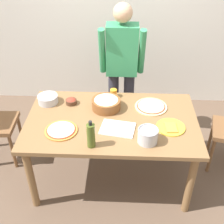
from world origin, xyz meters
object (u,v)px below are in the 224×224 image
object	(u,v)px
person_cook	(122,66)
olive_oil_bottle	(91,135)
steel_pot	(148,135)
cutting_board_white	(118,129)
plate_with_slice	(171,127)
dining_table	(112,127)
mixing_bowl_steel	(48,99)
pizza_raw_on_board	(151,106)
small_sauce_bowl	(71,101)
cup_orange	(113,93)
popcorn_bowl	(106,103)
pizza_cooked_on_tray	(61,130)

from	to	relation	value
person_cook	olive_oil_bottle	bearing A→B (deg)	-101.49
steel_pot	cutting_board_white	distance (m)	0.31
plate_with_slice	cutting_board_white	xyz separation A→B (m)	(-0.48, -0.04, -0.00)
steel_pot	cutting_board_white	xyz separation A→B (m)	(-0.26, 0.16, -0.06)
cutting_board_white	plate_with_slice	bearing A→B (deg)	4.42
plate_with_slice	dining_table	bearing A→B (deg)	169.06
olive_oil_bottle	plate_with_slice	bearing A→B (deg)	21.27
mixing_bowl_steel	person_cook	bearing A→B (deg)	34.26
person_cook	pizza_raw_on_board	xyz separation A→B (m)	(0.30, -0.54, -0.17)
small_sauce_bowl	cutting_board_white	distance (m)	0.62
plate_with_slice	cup_orange	size ratio (longest dim) A/B	3.06
olive_oil_bottle	steel_pot	distance (m)	0.48
person_cook	mixing_bowl_steel	size ratio (longest dim) A/B	8.10
mixing_bowl_steel	cutting_board_white	size ratio (longest dim) A/B	0.67
olive_oil_bottle	cup_orange	world-z (taller)	olive_oil_bottle
dining_table	cutting_board_white	world-z (taller)	cutting_board_white
person_cook	popcorn_bowl	size ratio (longest dim) A/B	5.79
popcorn_bowl	cup_orange	bearing A→B (deg)	74.36
dining_table	person_cook	size ratio (longest dim) A/B	0.99
pizza_cooked_on_tray	plate_with_slice	world-z (taller)	plate_with_slice
dining_table	small_sauce_bowl	world-z (taller)	small_sauce_bowl
dining_table	mixing_bowl_steel	bearing A→B (deg)	158.48
pizza_raw_on_board	popcorn_bowl	xyz separation A→B (m)	(-0.44, -0.04, 0.05)
plate_with_slice	small_sauce_bowl	size ratio (longest dim) A/B	2.36
pizza_raw_on_board	person_cook	bearing A→B (deg)	119.33
steel_pot	pizza_cooked_on_tray	bearing A→B (deg)	171.95
plate_with_slice	steel_pot	size ratio (longest dim) A/B	1.50
small_sauce_bowl	steel_pot	bearing A→B (deg)	-36.59
pizza_raw_on_board	popcorn_bowl	size ratio (longest dim) A/B	1.13
pizza_raw_on_board	mixing_bowl_steel	size ratio (longest dim) A/B	1.59
dining_table	mixing_bowl_steel	size ratio (longest dim) A/B	8.00
person_cook	small_sauce_bowl	bearing A→B (deg)	-134.22
pizza_cooked_on_tray	small_sauce_bowl	distance (m)	0.44
cup_orange	popcorn_bowl	bearing A→B (deg)	-105.64
small_sauce_bowl	olive_oil_bottle	xyz separation A→B (m)	(0.27, -0.62, 0.08)
dining_table	plate_with_slice	world-z (taller)	plate_with_slice
popcorn_bowl	small_sauce_bowl	world-z (taller)	popcorn_bowl
person_cook	cup_orange	size ratio (longest dim) A/B	19.06
pizza_cooked_on_tray	steel_pot	world-z (taller)	steel_pot
small_sauce_bowl	steel_pot	world-z (taller)	steel_pot
cup_orange	person_cook	bearing A→B (deg)	77.58
popcorn_bowl	cup_orange	xyz separation A→B (m)	(0.06, 0.21, -0.02)
popcorn_bowl	cup_orange	size ratio (longest dim) A/B	3.29
person_cook	steel_pot	distance (m)	1.09
pizza_cooked_on_tray	cutting_board_white	bearing A→B (deg)	5.64
popcorn_bowl	steel_pot	distance (m)	0.61
pizza_cooked_on_tray	plate_with_slice	size ratio (longest dim) A/B	1.13
olive_oil_bottle	cutting_board_white	size ratio (longest dim) A/B	0.85
person_cook	mixing_bowl_steel	distance (m)	0.90
steel_pot	small_sauce_bowl	bearing A→B (deg)	143.41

